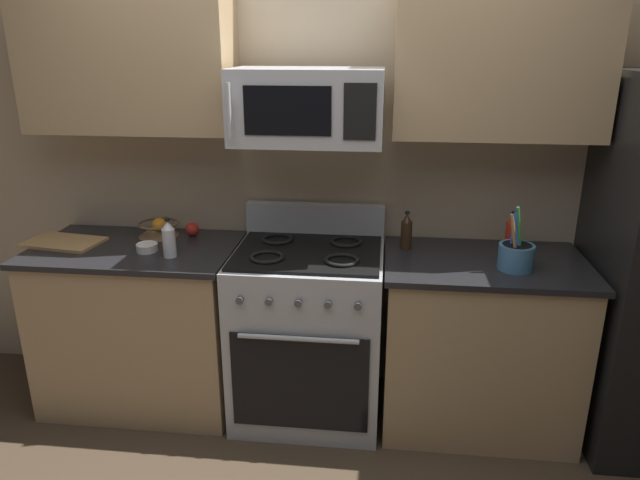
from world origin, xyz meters
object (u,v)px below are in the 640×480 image
Objects in this scene: cutting_board at (63,242)px; bottle_vinegar at (169,239)px; bottle_hot_sauce at (512,233)px; prep_bowl at (147,247)px; apple_loose at (192,229)px; fruit_basket at (159,228)px; range_oven at (309,330)px; utensil_crock at (516,255)px; microwave at (308,106)px; bottle_soy at (406,232)px.

bottle_vinegar reaches higher than cutting_board.
bottle_hot_sauce is 1.86m from prep_bowl.
bottle_vinegar is at bearing -90.79° from apple_loose.
cutting_board is 1.87× the size of bottle_hot_sauce.
fruit_basket is at bearing -172.64° from apple_loose.
utensil_crock is at bearing -5.67° from range_oven.
prep_bowl is (-0.14, 0.06, -0.07)m from bottle_vinegar.
prep_bowl is (-0.82, -0.09, -0.71)m from microwave.
range_oven is at bearing 10.47° from bottle_vinegar.
microwave reaches higher than bottle_soy.
microwave is at bearing -168.06° from bottle_soy.
apple_loose is 1.70m from bottle_hot_sauce.
bottle_vinegar is (-1.67, -0.03, 0.02)m from utensil_crock.
apple_loose is (0.18, 0.02, -0.01)m from fruit_basket.
fruit_basket is at bearing 169.65° from microwave.
range_oven is 1.00m from fruit_basket.
utensil_crock is 2.31m from cutting_board.
bottle_vinegar is at bearing -22.95° from prep_bowl.
bottle_hot_sauce is at bearing 83.85° from utensil_crock.
cutting_board is (-1.31, -0.03, -0.72)m from microwave.
fruit_basket is (-0.86, 0.19, 0.48)m from range_oven.
bottle_soy is at bearing 12.44° from bottle_vinegar.
bottle_vinegar is 1.20m from bottle_soy.
fruit_basket is (-0.86, 0.16, -0.68)m from microwave.
utensil_crock is at bearing -96.15° from bottle_hot_sauce.
utensil_crock is 1.54× the size of bottle_vinegar.
utensil_crock reaches higher than bottle_vinegar.
microwave is at bearing -172.93° from bottle_hot_sauce.
cutting_board is at bearing -176.19° from bottle_hot_sauce.
range_oven is at bearing 174.33° from utensil_crock.
cutting_board is at bearing 179.99° from range_oven.
range_oven is 3.53× the size of utensil_crock.
cutting_board is 0.65m from bottle_vinegar.
prep_bowl is at bearing 157.05° from bottle_vinegar.
utensil_crock is at bearing -2.46° from cutting_board.
prep_bowl is at bearing -173.56° from microwave.
bottle_vinegar is at bearing -167.19° from microwave.
apple_loose is 0.69× the size of prep_bowl.
bottle_vinegar is 1.01× the size of bottle_soy.
cutting_board is at bearing 177.54° from utensil_crock.
utensil_crock reaches higher than prep_bowl.
bottle_vinegar is (0.18, -0.31, 0.05)m from fruit_basket.
range_oven is 0.94m from prep_bowl.
bottle_hot_sauce is (1.70, -0.05, 0.06)m from apple_loose.
microwave is 2.30× the size of utensil_crock.
prep_bowl reaches higher than cutting_board.
bottle_vinegar is at bearing -169.53° from range_oven.
fruit_basket is at bearing 167.79° from range_oven.
bottle_soy reaches higher than prep_bowl.
microwave is 1.50m from cutting_board.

